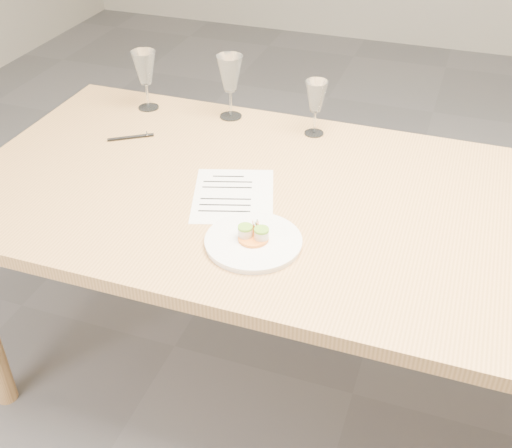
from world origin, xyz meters
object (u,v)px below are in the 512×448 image
(dinner_plate, at_px, (253,241))
(dining_table, at_px, (374,232))
(wine_glass_0, at_px, (145,69))
(ballpoint_pen, at_px, (131,137))
(wine_glass_1, at_px, (230,75))
(wine_glass_2, at_px, (316,98))
(recipe_sheet, at_px, (233,195))

(dinner_plate, bearing_deg, dining_table, 43.19)
(wine_glass_0, bearing_deg, dinner_plate, -45.66)
(dining_table, height_order, dinner_plate, dinner_plate)
(dinner_plate, height_order, ballpoint_pen, dinner_plate)
(wine_glass_1, bearing_deg, wine_glass_2, -5.18)
(dining_table, relative_size, recipe_sheet, 7.05)
(wine_glass_1, bearing_deg, ballpoint_pen, -133.95)
(dining_table, relative_size, ballpoint_pen, 18.40)
(recipe_sheet, xyz_separation_m, wine_glass_0, (-0.49, 0.44, 0.14))
(dinner_plate, height_order, wine_glass_0, wine_glass_0)
(ballpoint_pen, bearing_deg, wine_glass_0, 68.91)
(dining_table, height_order, ballpoint_pen, ballpoint_pen)
(dinner_plate, distance_m, recipe_sheet, 0.24)
(recipe_sheet, bearing_deg, wine_glass_1, 94.06)
(recipe_sheet, distance_m, wine_glass_1, 0.53)
(ballpoint_pen, height_order, wine_glass_0, wine_glass_0)
(recipe_sheet, relative_size, wine_glass_2, 1.85)
(dining_table, relative_size, wine_glass_1, 10.99)
(dining_table, bearing_deg, ballpoint_pen, 169.42)
(recipe_sheet, height_order, wine_glass_1, wine_glass_1)
(dinner_plate, distance_m, wine_glass_2, 0.65)
(wine_glass_0, xyz_separation_m, wine_glass_2, (0.61, 0.00, -0.02))
(dining_table, bearing_deg, recipe_sheet, -172.24)
(recipe_sheet, relative_size, ballpoint_pen, 2.61)
(dinner_plate, height_order, wine_glass_1, wine_glass_1)
(dining_table, xyz_separation_m, wine_glass_1, (-0.59, 0.42, 0.22))
(dining_table, xyz_separation_m, dinner_plate, (-0.27, -0.25, 0.08))
(wine_glass_1, bearing_deg, dinner_plate, -64.40)
(wine_glass_2, bearing_deg, wine_glass_0, -179.77)
(dining_table, distance_m, wine_glass_2, 0.52)
(dinner_plate, bearing_deg, wine_glass_1, 115.60)
(ballpoint_pen, bearing_deg, wine_glass_1, 11.99)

